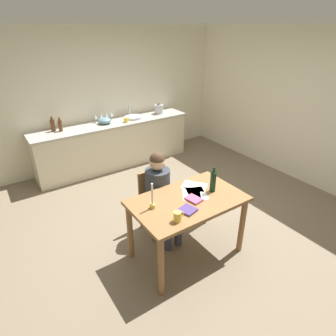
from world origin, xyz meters
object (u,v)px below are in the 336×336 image
wine_glass_back_right (95,117)px  dining_table (187,208)px  bottle_vinegar (60,125)px  wine_glass_near_sink (111,114)px  sink_unit (133,117)px  person_seated (160,191)px  bottle_oil (53,125)px  chair_at_table (155,199)px  teacup_on_counter (126,120)px  book_magazine (194,199)px  coffee_mug (178,216)px  book_cookery (188,210)px  candlestick (152,201)px  stovetop_kettle (159,109)px  wine_bottle_on_table (213,181)px  wine_glass_back_left (101,116)px  wine_glass_by_kettle (106,115)px  mixing_bowl (105,121)px

wine_glass_back_right → dining_table: bearing=-91.7°
bottle_vinegar → wine_glass_near_sink: 1.03m
bottle_vinegar → sink_unit: bearing=-1.1°
person_seated → bottle_oil: bearing=104.9°
chair_at_table → teacup_on_counter: teacup_on_counter is taller
book_magazine → chair_at_table: bearing=87.9°
bottle_oil → wine_glass_back_right: size_ratio=1.69×
coffee_mug → book_cookery: 0.21m
bottle_vinegar → wine_glass_near_sink: (1.02, 0.12, 0.00)m
person_seated → bottle_vinegar: person_seated is taller
chair_at_table → candlestick: candlestick is taller
book_magazine → sink_unit: (0.77, 2.91, 0.11)m
stovetop_kettle → wine_glass_back_right: stovetop_kettle is taller
coffee_mug → wine_bottle_on_table: bearing=19.2°
sink_unit → wine_glass_near_sink: (-0.40, 0.15, 0.09)m
dining_table → bottle_oil: bearing=103.6°
candlestick → bottle_vinegar: (-0.18, 2.81, 0.12)m
candlestick → wine_bottle_on_table: size_ratio=0.97×
stovetop_kettle → wine_glass_back_left: (-1.23, 0.15, 0.01)m
wine_glass_back_right → wine_glass_by_kettle: bearing=0.0°
book_cookery → sink_unit: size_ratio=0.46×
candlestick → sink_unit: 3.04m
book_magazine → wine_glass_near_sink: wine_glass_near_sink is taller
wine_bottle_on_table → bottle_oil: bearing=109.8°
teacup_on_counter → wine_glass_near_sink: bearing=119.1°
wine_glass_by_kettle → wine_glass_back_right: (-0.22, 0.00, 0.00)m
book_cookery → mixing_bowl: mixing_bowl is taller
wine_bottle_on_table → bottle_oil: size_ratio=1.21×
person_seated → book_cookery: person_seated is taller
mixing_bowl → wine_glass_back_left: wine_glass_back_left is taller
wine_glass_back_right → book_cookery: bearing=-94.1°
candlestick → book_magazine: (0.47, -0.13, -0.08)m
bottle_vinegar → wine_glass_back_left: bottle_vinegar is taller
wine_glass_back_left → mixing_bowl: bearing=-87.4°
chair_at_table → book_magazine: bearing=-82.1°
wine_bottle_on_table → stovetop_kettle: 3.07m
book_magazine → bottle_vinegar: 3.01m
book_cookery → stovetop_kettle: size_ratio=0.76×
wine_bottle_on_table → wine_glass_back_right: 3.04m
bottle_vinegar → bottle_oil: bearing=147.5°
teacup_on_counter → wine_bottle_on_table: bearing=-94.7°
wine_glass_by_kettle → wine_bottle_on_table: bearing=-89.0°
mixing_bowl → wine_glass_back_right: size_ratio=1.65×
bottle_oil → bottle_vinegar: size_ratio=1.05×
stovetop_kettle → wine_glass_back_right: size_ratio=1.43×
coffee_mug → wine_glass_near_sink: bearing=77.1°
stovetop_kettle → chair_at_table: bearing=-123.7°
book_magazine → mixing_bowl: 2.91m
wine_glass_by_kettle → bottle_vinegar: bearing=-172.5°
dining_table → wine_glass_back_left: wine_glass_back_left is taller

